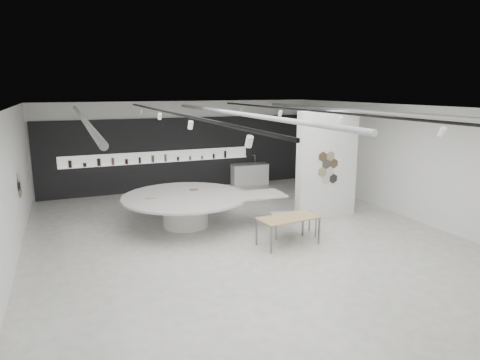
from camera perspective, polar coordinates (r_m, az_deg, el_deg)
name	(u,v)px	position (r m, az deg, el deg)	size (l,w,h in m)	color
room	(240,169)	(12.16, 0.00, 1.45)	(12.02, 14.02, 3.82)	beige
back_wall_display	(179,154)	(18.76, -8.07, 3.47)	(11.80, 0.27, 3.10)	black
partition_column	(327,165)	(14.76, 11.51, 2.02)	(2.20, 0.38, 3.60)	white
display_island	(188,206)	(13.73, -6.95, -3.46)	(5.17, 4.18, 1.02)	white
sample_table_wood	(288,219)	(12.09, 6.45, -5.24)	(1.77, 1.02, 0.79)	tan
sample_table_stone	(293,216)	(12.89, 7.14, -4.74)	(1.40, 0.90, 0.66)	gray
kitchen_counter	(250,174)	(19.58, 1.29, 0.80)	(1.73, 0.78, 1.33)	white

